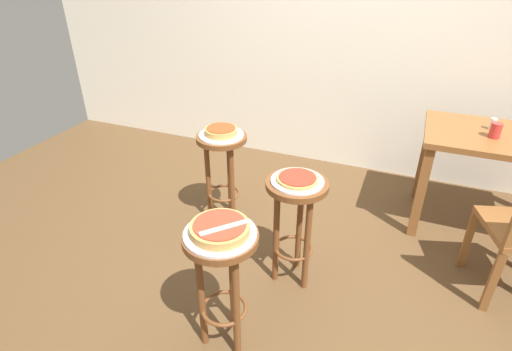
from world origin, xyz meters
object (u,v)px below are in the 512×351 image
object	(u,v)px
serving_plate_foreground	(220,234)
pizza_middle	(297,178)
cup_near_edge	(496,130)
condiment_shaker	(493,124)
stool_middle	(296,211)
serving_plate_leftside	(221,135)
stool_foreground	(222,267)
pizza_leftside	(221,131)
pizza_foreground	(220,228)
dining_table	(503,153)
stool_leftside	(223,161)
pizza_server_knife	(224,228)
serving_plate_middle	(297,181)

from	to	relation	value
serving_plate_foreground	pizza_middle	bearing A→B (deg)	72.29
cup_near_edge	condiment_shaker	bearing A→B (deg)	89.73
stool_middle	serving_plate_leftside	xyz separation A→B (m)	(-0.65, 0.40, 0.20)
stool_foreground	pizza_middle	xyz separation A→B (m)	(0.18, 0.57, 0.21)
serving_plate_leftside	stool_foreground	bearing A→B (deg)	-64.02
pizza_middle	pizza_leftside	size ratio (longest dim) A/B	1.04
pizza_foreground	dining_table	xyz separation A→B (m)	(1.30, 1.58, -0.11)
pizza_middle	cup_near_edge	size ratio (longest dim) A/B	2.32
stool_leftside	stool_foreground	bearing A→B (deg)	-64.02
pizza_leftside	condiment_shaker	world-z (taller)	condiment_shaker
pizza_middle	pizza_leftside	world-z (taller)	pizza_leftside
cup_near_edge	pizza_server_knife	size ratio (longest dim) A/B	0.45
dining_table	pizza_server_knife	world-z (taller)	pizza_server_knife
pizza_middle	pizza_foreground	bearing A→B (deg)	-107.71
stool_middle	pizza_server_knife	world-z (taller)	pizza_server_knife
pizza_leftside	dining_table	size ratio (longest dim) A/B	0.22
serving_plate_foreground	serving_plate_leftside	distance (m)	1.08
stool_leftside	serving_plate_leftside	xyz separation A→B (m)	(-0.00, 0.00, 0.20)
cup_near_edge	pizza_server_knife	distance (m)	1.93
serving_plate_leftside	dining_table	xyz separation A→B (m)	(1.77, 0.61, -0.08)
dining_table	condiment_shaker	world-z (taller)	condiment_shaker
serving_plate_foreground	serving_plate_middle	world-z (taller)	same
serving_plate_middle	pizza_middle	bearing A→B (deg)	0.00
pizza_leftside	stool_foreground	bearing A→B (deg)	-64.02
pizza_middle	pizza_server_knife	size ratio (longest dim) A/B	1.04
pizza_foreground	serving_plate_middle	xyz separation A→B (m)	(0.18, 0.57, -0.03)
pizza_foreground	pizza_middle	size ratio (longest dim) A/B	1.16
pizza_middle	stool_leftside	bearing A→B (deg)	148.50
serving_plate_leftside	condiment_shaker	world-z (taller)	condiment_shaker
pizza_middle	dining_table	distance (m)	1.51
serving_plate_middle	condiment_shaker	bearing A→B (deg)	46.65
serving_plate_middle	pizza_middle	world-z (taller)	pizza_middle
pizza_foreground	pizza_leftside	size ratio (longest dim) A/B	1.21
serving_plate_leftside	pizza_leftside	bearing A→B (deg)	-90.00
stool_middle	pizza_server_knife	distance (m)	0.66
stool_leftside	condiment_shaker	distance (m)	1.83
stool_foreground	pizza_server_knife	size ratio (longest dim) A/B	3.10
stool_leftside	pizza_server_knife	size ratio (longest dim) A/B	3.10
pizza_server_knife	dining_table	bearing A→B (deg)	4.15
serving_plate_middle	pizza_middle	distance (m)	0.02
pizza_middle	pizza_server_knife	world-z (taller)	pizza_server_knife
condiment_shaker	pizza_server_knife	xyz separation A→B (m)	(-1.17, -1.67, -0.02)
pizza_leftside	pizza_server_knife	world-z (taller)	pizza_server_knife
stool_leftside	pizza_server_knife	bearing A→B (deg)	-63.08
cup_near_edge	stool_leftside	bearing A→B (deg)	-162.08
stool_middle	cup_near_edge	size ratio (longest dim) A/B	6.95
stool_middle	condiment_shaker	xyz separation A→B (m)	(1.02, 1.08, 0.27)
serving_plate_middle	stool_leftside	distance (m)	0.79
pizza_middle	serving_plate_leftside	size ratio (longest dim) A/B	0.75
pizza_leftside	pizza_middle	bearing A→B (deg)	-31.50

